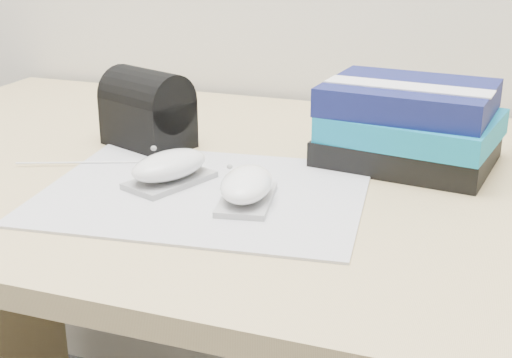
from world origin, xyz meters
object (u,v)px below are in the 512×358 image
(desk, at_px, (346,307))
(book_stack, at_px, (409,124))
(mouse_front, at_px, (247,187))
(mouse_rear, at_px, (170,168))
(pouch, at_px, (147,109))

(desk, distance_m, book_stack, 0.30)
(desk, height_order, mouse_front, mouse_front)
(desk, relative_size, mouse_rear, 12.08)
(mouse_rear, relative_size, mouse_front, 1.09)
(desk, bearing_deg, pouch, -176.68)
(pouch, bearing_deg, mouse_front, -37.69)
(book_stack, height_order, pouch, pouch)
(mouse_rear, height_order, mouse_front, mouse_rear)
(mouse_front, height_order, book_stack, book_stack)
(mouse_front, bearing_deg, desk, 65.01)
(book_stack, bearing_deg, pouch, -171.94)
(book_stack, distance_m, pouch, 0.39)
(desk, xyz_separation_m, mouse_front, (-0.09, -0.19, 0.26))
(mouse_front, bearing_deg, book_stack, 55.13)
(mouse_front, height_order, pouch, pouch)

